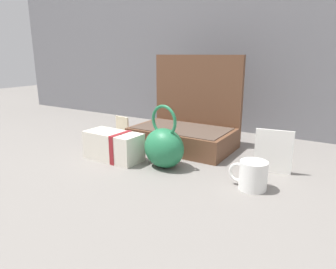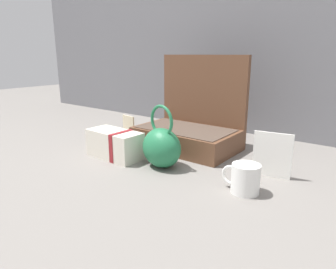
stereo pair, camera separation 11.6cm
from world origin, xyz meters
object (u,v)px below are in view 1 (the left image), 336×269
object	(u,v)px
info_card_left	(122,129)
poster_card_right	(273,152)
cream_toiletry_bag	(114,146)
coffee_mug	(252,175)
teal_pouch_handbag	(164,147)
open_suitcase	(186,126)

from	to	relation	value
info_card_left	poster_card_right	world-z (taller)	poster_card_right
cream_toiletry_bag	coffee_mug	distance (m)	0.54
teal_pouch_handbag	cream_toiletry_bag	world-z (taller)	teal_pouch_handbag
open_suitcase	info_card_left	xyz separation A→B (m)	(-0.29, -0.09, -0.03)
cream_toiletry_bag	coffee_mug	xyz separation A→B (m)	(0.54, 0.01, -0.01)
cream_toiletry_bag	poster_card_right	world-z (taller)	poster_card_right
open_suitcase	poster_card_right	bearing A→B (deg)	-16.47
info_card_left	poster_card_right	bearing A→B (deg)	7.10
teal_pouch_handbag	cream_toiletry_bag	xyz separation A→B (m)	(-0.21, -0.03, -0.02)
teal_pouch_handbag	info_card_left	bearing A→B (deg)	152.47
teal_pouch_handbag	coffee_mug	distance (m)	0.33
teal_pouch_handbag	poster_card_right	xyz separation A→B (m)	(0.35, 0.15, -0.00)
open_suitcase	teal_pouch_handbag	distance (m)	0.27
info_card_left	poster_card_right	size ratio (longest dim) A/B	0.78
coffee_mug	cream_toiletry_bag	bearing A→B (deg)	-178.45
teal_pouch_handbag	cream_toiletry_bag	bearing A→B (deg)	-171.65
coffee_mug	info_card_left	distance (m)	0.70
open_suitcase	coffee_mug	distance (m)	0.48
cream_toiletry_bag	info_card_left	bearing A→B (deg)	122.59
cream_toiletry_bag	teal_pouch_handbag	bearing A→B (deg)	8.35
open_suitcase	info_card_left	size ratio (longest dim) A/B	3.58
open_suitcase	cream_toiletry_bag	distance (m)	0.34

